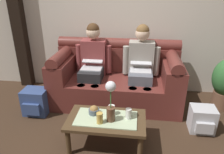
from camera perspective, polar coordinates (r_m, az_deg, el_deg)
The scene contains 14 objects.
ground_plane at distance 2.62m, azimuth -1.78°, elevation -18.63°, with size 14.00×14.00×0.00m, color #382619.
back_wall_patterned at distance 3.64m, azimuth 2.28°, elevation 18.67°, with size 6.00×0.12×2.90m, color beige.
timber_pillar at distance 4.06m, azimuth -24.14°, elevation 17.27°, with size 0.20×0.20×2.90m, color black.
couch at distance 3.40m, azimuth 1.18°, elevation -0.49°, with size 1.94×0.88×0.96m.
person_left at distance 3.34m, azimuth -5.10°, elevation 4.24°, with size 0.56×0.67×1.22m.
person_right at distance 3.27m, azimuth 7.68°, elevation 3.68°, with size 0.56×0.67×1.22m.
coffee_table at distance 2.50m, azimuth -1.53°, elevation -11.85°, with size 0.88×0.51×0.37m.
flower_vase at distance 2.29m, azimuth -0.34°, elevation -6.35°, with size 0.11×0.11×0.47m.
snack_bowl at distance 2.52m, azimuth -4.80°, elevation -8.80°, with size 0.12×0.12×0.10m.
cup_near_left at distance 2.36m, azimuth -3.28°, elevation -10.79°, with size 0.07×0.07×0.12m, color gold.
cup_near_right at distance 2.49m, azimuth -0.12°, elevation -8.76°, with size 0.07×0.07×0.12m, color white.
cup_far_center at distance 2.43m, azimuth 4.40°, elevation -9.67°, with size 0.07×0.07×0.12m, color white.
backpack_left at distance 3.32m, azimuth -19.52°, elevation -6.23°, with size 0.34×0.31×0.38m.
backpack_right at distance 3.03m, azimuth 22.76°, elevation -10.36°, with size 0.31×0.29×0.33m.
Camera 1 is at (0.32, -1.91, 1.76)m, focal length 34.53 mm.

